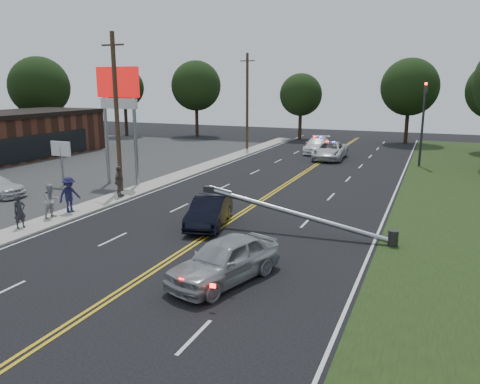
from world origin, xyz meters
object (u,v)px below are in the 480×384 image
at_px(emergency_a, 330,151).
at_px(bystander_a, 20,212).
at_px(small_sign, 61,153).
at_px(crashed_sedan, 209,211).
at_px(utility_pole_mid, 117,113).
at_px(bystander_c, 69,195).
at_px(emergency_b, 317,145).
at_px(fallen_streetlight, 306,216).
at_px(bystander_b, 51,201).
at_px(pylon_sign, 119,97).
at_px(traffic_signal, 423,117).
at_px(bystander_d, 119,181).
at_px(waiting_sedan, 225,260).
at_px(utility_pole_far, 247,101).

height_order(emergency_a, bystander_a, bystander_a).
height_order(small_sign, crashed_sedan, small_sign).
distance_m(utility_pole_mid, crashed_sedan, 10.58).
bearing_deg(bystander_a, bystander_c, 10.50).
bearing_deg(emergency_b, fallen_streetlight, -82.24).
xyz_separation_m(emergency_a, bystander_b, (-9.00, -25.48, 0.21)).
height_order(pylon_sign, bystander_a, pylon_sign).
relative_size(utility_pole_mid, bystander_a, 6.21).
bearing_deg(crashed_sedan, utility_pole_mid, 140.03).
relative_size(pylon_sign, utility_pole_mid, 0.80).
bearing_deg(utility_pole_mid, bystander_b, -84.77).
relative_size(traffic_signal, bystander_b, 3.95).
relative_size(traffic_signal, bystander_c, 3.65).
relative_size(emergency_b, bystander_b, 3.06).
height_order(crashed_sedan, emergency_b, emergency_b).
height_order(crashed_sedan, bystander_d, bystander_d).
bearing_deg(bystander_c, emergency_a, -7.05).
height_order(small_sign, waiting_sedan, small_sign).
distance_m(traffic_signal, bystander_a, 31.68).
relative_size(emergency_a, emergency_b, 1.05).
xyz_separation_m(crashed_sedan, bystander_a, (-8.03, -4.19, 0.20)).
bearing_deg(utility_pole_far, small_sign, -102.31).
bearing_deg(utility_pole_far, bystander_d, -87.54).
bearing_deg(waiting_sedan, traffic_signal, 96.64).
height_order(fallen_streetlight, emergency_b, fallen_streetlight).
relative_size(pylon_sign, bystander_b, 4.49).
xyz_separation_m(pylon_sign, small_sign, (-3.50, -2.00, -3.66)).
distance_m(bystander_a, bystander_c, 3.19).
xyz_separation_m(traffic_signal, fallen_streetlight, (-4.11, -22.00, -3.29)).
xyz_separation_m(utility_pole_mid, emergency_b, (7.56, 22.35, -4.29)).
xyz_separation_m(small_sign, fallen_streetlight, (18.19, -4.00, -1.41)).
distance_m(fallen_streetlight, emergency_a, 23.20).
bearing_deg(pylon_sign, bystander_b, -77.50).
bearing_deg(utility_pole_mid, traffic_signal, 45.80).
bearing_deg(emergency_a, emergency_b, 118.84).
bearing_deg(utility_pole_mid, pylon_sign, 123.02).
xyz_separation_m(pylon_sign, utility_pole_mid, (1.30, -2.00, -0.91)).
height_order(fallen_streetlight, crashed_sedan, fallen_streetlight).
bearing_deg(bystander_b, small_sign, 47.19).
bearing_deg(crashed_sedan, bystander_a, -165.36).
height_order(utility_pole_far, crashed_sedan, utility_pole_far).
xyz_separation_m(traffic_signal, bystander_d, (-16.49, -19.46, -3.13)).
relative_size(emergency_a, bystander_a, 3.58).
xyz_separation_m(waiting_sedan, emergency_a, (-2.49, 29.08, -0.00)).
bearing_deg(pylon_sign, bystander_a, -80.04).
distance_m(waiting_sedan, emergency_b, 32.86).
bearing_deg(crashed_sedan, utility_pole_far, 95.10).
xyz_separation_m(pylon_sign, traffic_signal, (18.80, 16.00, -1.79)).
xyz_separation_m(bystander_b, bystander_c, (0.10, 1.20, 0.07)).
height_order(emergency_a, emergency_b, emergency_a).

